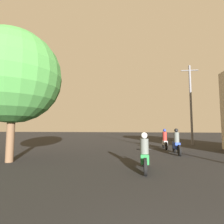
{
  "coord_description": "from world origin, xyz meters",
  "views": [
    {
      "loc": [
        -0.87,
        -0.75,
        1.66
      ],
      "look_at": [
        -3.36,
        17.08,
        3.25
      ],
      "focal_mm": 28.0,
      "sensor_mm": 36.0,
      "label": 1
    }
  ],
  "objects_px": {
    "motorcycle_blue": "(176,144)",
    "motorcycle_silver": "(165,141)",
    "motorcycle_green": "(144,155)",
    "utility_pole_far": "(191,103)",
    "street_tree": "(13,77)"
  },
  "relations": [
    {
      "from": "motorcycle_green",
      "to": "motorcycle_silver",
      "type": "relative_size",
      "value": 0.97
    },
    {
      "from": "motorcycle_green",
      "to": "motorcycle_silver",
      "type": "bearing_deg",
      "value": 68.39
    },
    {
      "from": "motorcycle_silver",
      "to": "utility_pole_far",
      "type": "relative_size",
      "value": 0.26
    },
    {
      "from": "motorcycle_green",
      "to": "motorcycle_blue",
      "type": "relative_size",
      "value": 0.95
    },
    {
      "from": "motorcycle_green",
      "to": "motorcycle_blue",
      "type": "distance_m",
      "value": 5.02
    },
    {
      "from": "motorcycle_green",
      "to": "motorcycle_silver",
      "type": "distance_m",
      "value": 7.53
    },
    {
      "from": "motorcycle_blue",
      "to": "utility_pole_far",
      "type": "relative_size",
      "value": 0.27
    },
    {
      "from": "motorcycle_blue",
      "to": "street_tree",
      "type": "relative_size",
      "value": 0.32
    },
    {
      "from": "motorcycle_green",
      "to": "motorcycle_silver",
      "type": "xyz_separation_m",
      "value": [
        1.89,
        7.29,
        0.03
      ]
    },
    {
      "from": "motorcycle_blue",
      "to": "motorcycle_silver",
      "type": "height_order",
      "value": "motorcycle_blue"
    },
    {
      "from": "utility_pole_far",
      "to": "motorcycle_blue",
      "type": "bearing_deg",
      "value": -114.24
    },
    {
      "from": "utility_pole_far",
      "to": "motorcycle_green",
      "type": "bearing_deg",
      "value": -114.84
    },
    {
      "from": "street_tree",
      "to": "motorcycle_silver",
      "type": "bearing_deg",
      "value": 38.22
    },
    {
      "from": "motorcycle_blue",
      "to": "street_tree",
      "type": "bearing_deg",
      "value": -147.66
    },
    {
      "from": "motorcycle_blue",
      "to": "utility_pole_far",
      "type": "xyz_separation_m",
      "value": [
        2.81,
        6.24,
        3.42
      ]
    }
  ]
}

